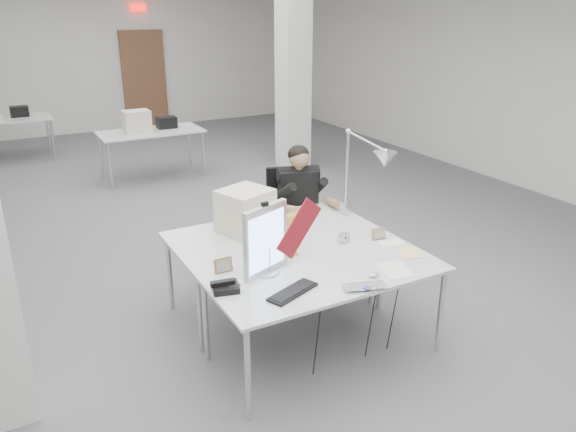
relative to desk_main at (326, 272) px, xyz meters
name	(u,v)px	position (x,y,z in m)	size (l,w,h in m)	color
room_shell	(201,97)	(0.04, 2.63, 0.95)	(10.04, 14.04, 3.24)	#555457
desk_main	(326,272)	(0.00, 0.00, 0.00)	(1.80, 0.90, 0.03)	silver
desk_second	(272,232)	(0.00, 0.90, 0.00)	(1.80, 0.90, 0.03)	silver
bg_desk_a	(150,132)	(0.20, 5.50, 0.00)	(1.60, 0.80, 0.03)	silver
bg_desk_b	(2,120)	(-1.80, 7.70, 0.00)	(1.60, 0.80, 0.03)	silver
office_chair	(296,225)	(0.60, 1.51, -0.25)	(0.48, 0.48, 0.98)	black
seated_person	(299,188)	(0.60, 1.46, 0.16)	(0.54, 0.67, 1.01)	black
monitor	(265,240)	(-0.41, 0.19, 0.28)	(0.43, 0.04, 0.53)	silver
pennant	(299,228)	(-0.15, 0.15, 0.33)	(0.45, 0.01, 0.19)	maroon
keyboard	(293,292)	(-0.39, -0.19, 0.02)	(0.41, 0.14, 0.02)	black
laptop	(367,290)	(0.08, -0.41, 0.02)	(0.31, 0.20, 0.02)	#B0AFB4
mouse	(374,275)	(0.26, -0.26, 0.03)	(0.08, 0.05, 0.03)	silver
bankers_lamp	(287,236)	(-0.12, 0.39, 0.18)	(0.29, 0.12, 0.33)	#E39B47
desk_phone	(226,287)	(-0.79, 0.08, 0.04)	(0.18, 0.17, 0.05)	black
picture_frame_left	(223,265)	(-0.69, 0.35, 0.07)	(0.14, 0.01, 0.11)	#AE794B
picture_frame_right	(379,234)	(0.72, 0.29, 0.06)	(0.13, 0.01, 0.10)	#B3824D
desk_clock	(344,237)	(0.42, 0.38, 0.06)	(0.10, 0.10, 0.03)	#ACACB1
paper_stack_a	(395,270)	(0.47, -0.25, 0.02)	(0.21, 0.29, 0.01)	white
paper_stack_b	(409,253)	(0.76, -0.05, 0.02)	(0.16, 0.23, 0.01)	#EBCB8C
paper_stack_c	(391,243)	(0.76, 0.18, 0.02)	(0.19, 0.14, 0.01)	white
beige_monitor	(245,211)	(-0.20, 1.01, 0.20)	(0.41, 0.38, 0.38)	beige
architect_lamp	(363,178)	(0.82, 0.69, 0.44)	(0.23, 0.66, 0.85)	#B1B0B5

